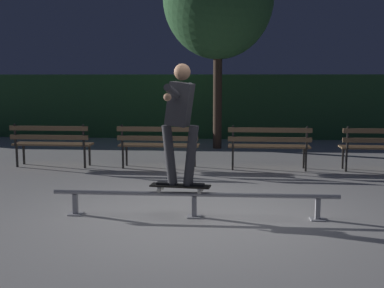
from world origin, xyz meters
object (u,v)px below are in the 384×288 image
(skateboard, at_px, (180,186))
(park_bench_right_center, at_px, (269,143))
(skateboarder, at_px, (180,114))
(park_bench_rightmost, at_px, (384,144))
(grind_rail, at_px, (194,198))
(park_bench_leftmost, at_px, (51,141))
(park_bench_left_center, at_px, (158,142))

(skateboard, relative_size, park_bench_right_center, 0.50)
(skateboard, relative_size, skateboarder, 0.51)
(park_bench_right_center, xyz_separation_m, park_bench_rightmost, (2.18, 0.00, 0.00))
(park_bench_right_center, distance_m, park_bench_rightmost, 2.18)
(grind_rail, distance_m, skateboarder, 1.10)
(park_bench_rightmost, bearing_deg, skateboarder, -136.70)
(skateboard, height_order, skateboarder, skateboarder)
(skateboard, bearing_deg, park_bench_rightmost, 43.27)
(park_bench_leftmost, bearing_deg, skateboard, -48.78)
(grind_rail, xyz_separation_m, park_bench_right_center, (1.22, 3.37, 0.28))
(grind_rail, distance_m, park_bench_rightmost, 4.79)
(park_bench_left_center, xyz_separation_m, park_bench_rightmost, (4.35, 0.00, 0.00))
(skateboarder, xyz_separation_m, park_bench_right_center, (1.40, 3.37, -0.81))
(park_bench_leftmost, relative_size, park_bench_rightmost, 1.00)
(grind_rail, bearing_deg, park_bench_leftmost, 132.92)
(park_bench_rightmost, bearing_deg, skateboard, -136.73)
(skateboard, distance_m, skateboarder, 0.94)
(park_bench_right_center, height_order, park_bench_rightmost, same)
(skateboard, bearing_deg, grind_rail, -0.00)
(grind_rail, xyz_separation_m, park_bench_leftmost, (-3.13, 3.37, 0.28))
(grind_rail, height_order, park_bench_right_center, park_bench_right_center)
(park_bench_leftmost, bearing_deg, park_bench_left_center, 0.00)
(skateboarder, xyz_separation_m, park_bench_left_center, (-0.78, 3.37, -0.81))
(skateboarder, xyz_separation_m, park_bench_rightmost, (3.58, 3.37, -0.81))
(skateboarder, height_order, park_bench_leftmost, skateboarder)
(grind_rail, relative_size, park_bench_left_center, 2.31)
(park_bench_right_center, bearing_deg, park_bench_left_center, 180.00)
(grind_rail, bearing_deg, park_bench_left_center, 105.84)
(skateboarder, bearing_deg, park_bench_left_center, 102.99)
(skateboard, height_order, park_bench_right_center, park_bench_right_center)
(park_bench_right_center, bearing_deg, park_bench_leftmost, 180.00)
(skateboard, relative_size, park_bench_leftmost, 0.50)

